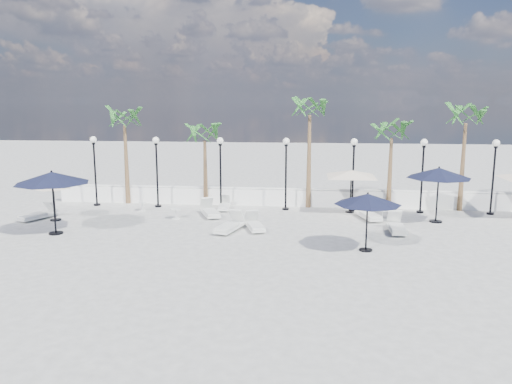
# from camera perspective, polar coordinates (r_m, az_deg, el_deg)

# --- Properties ---
(ground) EXTENTS (100.00, 100.00, 0.00)m
(ground) POSITION_cam_1_polar(r_m,az_deg,el_deg) (20.44, 2.51, -5.93)
(ground) COLOR gray
(ground) RESTS_ON ground
(balustrade) EXTENTS (26.00, 0.30, 1.01)m
(balustrade) POSITION_cam_1_polar(r_m,az_deg,el_deg) (27.61, 3.50, -0.64)
(balustrade) COLOR white
(balustrade) RESTS_ON ground
(lamppost_0) EXTENTS (0.36, 0.36, 3.84)m
(lamppost_0) POSITION_cam_1_polar(r_m,az_deg,el_deg) (28.76, -17.97, 3.40)
(lamppost_0) COLOR black
(lamppost_0) RESTS_ON ground
(lamppost_1) EXTENTS (0.36, 0.36, 3.84)m
(lamppost_1) POSITION_cam_1_polar(r_m,az_deg,el_deg) (27.53, -11.29, 3.41)
(lamppost_1) COLOR black
(lamppost_1) RESTS_ON ground
(lamppost_2) EXTENTS (0.36, 0.36, 3.84)m
(lamppost_2) POSITION_cam_1_polar(r_m,az_deg,el_deg) (26.70, -4.09, 3.37)
(lamppost_2) COLOR black
(lamppost_2) RESTS_ON ground
(lamppost_3) EXTENTS (0.36, 0.36, 3.84)m
(lamppost_3) POSITION_cam_1_polar(r_m,az_deg,el_deg) (26.31, 3.45, 3.28)
(lamppost_3) COLOR black
(lamppost_3) RESTS_ON ground
(lamppost_4) EXTENTS (0.36, 0.36, 3.84)m
(lamppost_4) POSITION_cam_1_polar(r_m,az_deg,el_deg) (26.38, 11.07, 3.12)
(lamppost_4) COLOR black
(lamppost_4) RESTS_ON ground
(lamppost_5) EXTENTS (0.36, 0.36, 3.84)m
(lamppost_5) POSITION_cam_1_polar(r_m,az_deg,el_deg) (26.92, 18.52, 2.92)
(lamppost_5) COLOR black
(lamppost_5) RESTS_ON ground
(lamppost_6) EXTENTS (0.36, 0.36, 3.84)m
(lamppost_6) POSITION_cam_1_polar(r_m,az_deg,el_deg) (27.88, 25.57, 2.68)
(lamppost_6) COLOR black
(lamppost_6) RESTS_ON ground
(palm_0) EXTENTS (2.60, 2.60, 5.50)m
(palm_0) POSITION_cam_1_polar(r_m,az_deg,el_deg) (28.77, -14.80, 7.64)
(palm_0) COLOR brown
(palm_0) RESTS_ON ground
(palm_1) EXTENTS (2.60, 2.60, 4.70)m
(palm_1) POSITION_cam_1_polar(r_m,az_deg,el_deg) (27.55, -5.89, 6.20)
(palm_1) COLOR brown
(palm_1) RESTS_ON ground
(palm_2) EXTENTS (2.60, 2.60, 6.10)m
(palm_2) POSITION_cam_1_polar(r_m,az_deg,el_deg) (26.89, 6.18, 9.00)
(palm_2) COLOR brown
(palm_2) RESTS_ON ground
(palm_3) EXTENTS (2.60, 2.60, 4.90)m
(palm_3) POSITION_cam_1_polar(r_m,az_deg,el_deg) (27.28, 15.25, 6.26)
(palm_3) COLOR brown
(palm_3) RESTS_ON ground
(palm_4) EXTENTS (2.60, 2.60, 5.70)m
(palm_4) POSITION_cam_1_polar(r_m,az_deg,el_deg) (28.07, 22.87, 7.52)
(palm_4) COLOR brown
(palm_4) RESTS_ON ground
(lounger_0) EXTENTS (1.34, 1.98, 0.71)m
(lounger_0) POSITION_cam_1_polar(r_m,az_deg,el_deg) (26.70, -23.68, -2.39)
(lounger_0) COLOR silver
(lounger_0) RESTS_ON ground
(lounger_1) EXTENTS (0.72, 1.79, 0.65)m
(lounger_1) POSITION_cam_1_polar(r_m,az_deg,el_deg) (26.76, -3.69, -1.54)
(lounger_1) COLOR silver
(lounger_1) RESTS_ON ground
(lounger_2) EXTENTS (1.16, 1.96, 0.70)m
(lounger_2) POSITION_cam_1_polar(r_m,az_deg,el_deg) (22.51, -0.15, -3.76)
(lounger_2) COLOR silver
(lounger_2) RESTS_ON ground
(lounger_3) EXTENTS (1.19, 2.16, 0.77)m
(lounger_3) POSITION_cam_1_polar(r_m,az_deg,el_deg) (22.30, -3.04, -3.85)
(lounger_3) COLOR silver
(lounger_3) RESTS_ON ground
(lounger_4) EXTENTS (1.41, 2.11, 0.76)m
(lounger_4) POSITION_cam_1_polar(r_m,az_deg,el_deg) (25.24, -5.28, -2.21)
(lounger_4) COLOR silver
(lounger_4) RESTS_ON ground
(lounger_5) EXTENTS (0.70, 2.04, 0.76)m
(lounger_5) POSITION_cam_1_polar(r_m,az_deg,el_deg) (22.97, 15.77, -3.82)
(lounger_5) COLOR silver
(lounger_5) RESTS_ON ground
(lounger_6) EXTENTS (1.22, 2.15, 0.77)m
(lounger_6) POSITION_cam_1_polar(r_m,az_deg,el_deg) (25.14, 12.68, -2.47)
(lounger_6) COLOR silver
(lounger_6) RESTS_ON ground
(side_table_0) EXTENTS (0.53, 0.53, 0.51)m
(side_table_0) POSITION_cam_1_polar(r_m,az_deg,el_deg) (24.88, -9.16, -2.35)
(side_table_0) COLOR silver
(side_table_0) RESTS_ON ground
(side_table_1) EXTENTS (0.46, 0.46, 0.45)m
(side_table_1) POSITION_cam_1_polar(r_m,az_deg,el_deg) (27.03, -12.88, -1.55)
(side_table_1) COLOR silver
(side_table_1) RESTS_ON ground
(side_table_2) EXTENTS (0.51, 0.51, 0.50)m
(side_table_2) POSITION_cam_1_polar(r_m,az_deg,el_deg) (25.13, 14.25, -2.44)
(side_table_2) COLOR silver
(side_table_2) RESTS_ON ground
(parasol_navy_left) EXTENTS (3.18, 3.18, 2.81)m
(parasol_navy_left) POSITION_cam_1_polar(r_m,az_deg,el_deg) (23.12, -22.30, 1.49)
(parasol_navy_left) COLOR black
(parasol_navy_left) RESTS_ON ground
(parasol_navy_mid) EXTENTS (3.01, 3.01, 2.70)m
(parasol_navy_mid) POSITION_cam_1_polar(r_m,az_deg,el_deg) (25.07, 20.17, 2.03)
(parasol_navy_mid) COLOR black
(parasol_navy_mid) RESTS_ON ground
(parasol_navy_right) EXTENTS (2.58, 2.58, 2.31)m
(parasol_navy_right) POSITION_cam_1_polar(r_m,az_deg,el_deg) (19.48, 12.65, -0.84)
(parasol_navy_right) COLOR black
(parasol_navy_right) RESTS_ON ground
(parasol_cream_sq_a) EXTENTS (4.86, 4.86, 2.39)m
(parasol_cream_sq_a) POSITION_cam_1_polar(r_m,az_deg,el_deg) (26.11, 10.85, 2.43)
(parasol_cream_sq_a) COLOR black
(parasol_cream_sq_a) RESTS_ON ground
(parasol_cream_small) EXTENTS (1.67, 1.67, 2.05)m
(parasol_cream_small) POSITION_cam_1_polar(r_m,az_deg,el_deg) (25.89, -22.17, 0.76)
(parasol_cream_small) COLOR black
(parasol_cream_small) RESTS_ON ground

